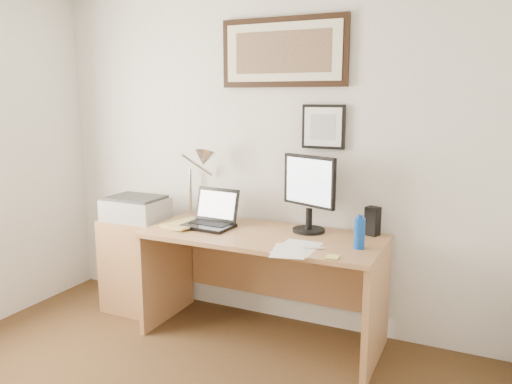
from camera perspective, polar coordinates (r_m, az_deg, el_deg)
The scene contains 17 objects.
wall_back at distance 3.64m, azimuth 0.97°, elevation 4.52°, with size 3.50×0.02×2.50m, color silver.
side_cabinet at distance 4.04m, azimuth -13.12°, elevation -8.02°, with size 0.50×0.40×0.73m, color #9E6C42.
water_bottle at distance 3.07m, azimuth 11.74°, elevation -4.66°, with size 0.07×0.07×0.19m, color #0D42AD.
bottle_cap at distance 3.04m, azimuth 11.82°, elevation -2.77°, with size 0.03×0.03×0.02m, color #0D42AD.
speaker at distance 3.37m, azimuth 13.18°, elevation -3.26°, with size 0.09×0.07×0.19m, color black.
paper_sheet_a at distance 3.05m, azimuth 4.73°, elevation -6.38°, with size 0.23×0.33×0.00m, color white.
paper_sheet_b at distance 2.98m, azimuth 3.86°, elevation -6.73°, with size 0.20×0.29×0.00m, color white.
sticky_pad at distance 2.89m, azimuth 8.72°, elevation -7.33°, with size 0.07×0.07×0.01m, color #ECE370.
marker_pen at distance 3.03m, azimuth 6.51°, elevation -6.36°, with size 0.02×0.02×0.14m, color silver.
book at distance 3.66m, azimuth -9.23°, elevation -3.38°, with size 0.23×0.31×0.02m, color tan.
desk at distance 3.49m, azimuth 1.27°, elevation -8.17°, with size 1.60×0.70×0.75m.
laptop at distance 3.54m, azimuth -5.13°, elevation -3.00°, with size 0.35×0.31×0.26m.
lcd_monitor at distance 3.34m, azimuth 6.09°, elevation 0.25°, with size 0.40×0.22×0.52m.
printer at distance 3.89m, azimuth -13.55°, elevation -1.82°, with size 0.44×0.34×0.18m.
desk_lamp at distance 3.67m, azimuth -6.09°, elevation 3.53°, with size 0.29×0.27×0.53m.
picture_large at distance 3.55m, azimuth 3.11°, elevation 15.67°, with size 0.92×0.04×0.47m.
picture_small at distance 3.44m, azimuth 7.71°, elevation 7.40°, with size 0.30×0.03×0.30m.
Camera 1 is at (1.48, -1.30, 1.65)m, focal length 35.00 mm.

